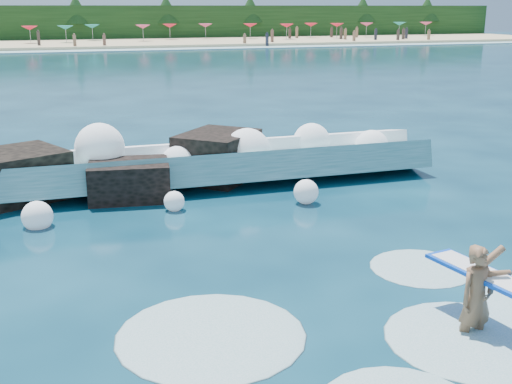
% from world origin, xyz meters
% --- Properties ---
extents(ground, '(200.00, 200.00, 0.00)m').
position_xyz_m(ground, '(0.00, 0.00, 0.00)').
color(ground, '#072638').
rests_on(ground, ground).
extents(beach, '(140.00, 20.00, 0.40)m').
position_xyz_m(beach, '(0.00, 78.00, 0.20)').
color(beach, tan).
rests_on(beach, ground).
extents(wet_band, '(140.00, 5.00, 0.08)m').
position_xyz_m(wet_band, '(0.00, 67.00, 0.04)').
color(wet_band, silver).
rests_on(wet_band, ground).
extents(treeline, '(140.00, 4.00, 5.00)m').
position_xyz_m(treeline, '(0.00, 88.00, 2.50)').
color(treeline, black).
rests_on(treeline, ground).
extents(breaking_wave, '(16.37, 2.62, 1.41)m').
position_xyz_m(breaking_wave, '(0.04, 7.30, 0.49)').
color(breaking_wave, teal).
rests_on(breaking_wave, ground).
extents(rock_cluster, '(8.81, 3.58, 1.59)m').
position_xyz_m(rock_cluster, '(-0.92, 7.22, 0.51)').
color(rock_cluster, black).
rests_on(rock_cluster, ground).
extents(surfer_with_board, '(1.09, 2.91, 1.72)m').
position_xyz_m(surfer_with_board, '(3.62, -2.51, 0.63)').
color(surfer_with_board, brown).
rests_on(surfer_with_board, ground).
extents(wave_spray, '(14.30, 4.02, 1.99)m').
position_xyz_m(wave_spray, '(0.12, 7.17, 0.93)').
color(wave_spray, white).
rests_on(wave_spray, ground).
extents(surf_foam, '(9.37, 5.94, 0.15)m').
position_xyz_m(surf_foam, '(2.31, -2.03, 0.00)').
color(surf_foam, silver).
rests_on(surf_foam, ground).
extents(beach_umbrellas, '(112.80, 6.62, 0.50)m').
position_xyz_m(beach_umbrellas, '(0.18, 79.79, 2.25)').
color(beach_umbrellas, '#14817E').
rests_on(beach_umbrellas, ground).
extents(beachgoers, '(99.87, 12.34, 1.93)m').
position_xyz_m(beachgoers, '(-4.62, 73.47, 1.08)').
color(beachgoers, '#3F332D').
rests_on(beachgoers, ground).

